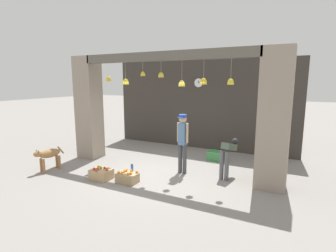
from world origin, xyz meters
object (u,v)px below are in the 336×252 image
object	(u,v)px
dog	(49,155)
fruit_crate_apples	(101,174)
fruit_crate_oranges	(127,177)
shopkeeper	(183,139)
produce_box_green	(216,156)
worker_stooping	(228,154)
wall_clock	(199,83)
water_bottle	(132,168)

from	to	relation	value
dog	fruit_crate_apples	world-z (taller)	dog
dog	fruit_crate_oranges	bearing A→B (deg)	107.78
shopkeeper	produce_box_green	world-z (taller)	shopkeeper
shopkeeper	worker_stooping	xyz separation A→B (m)	(1.20, 0.22, -0.31)
dog	fruit_crate_apples	size ratio (longest dim) A/B	1.72
dog	wall_clock	xyz separation A→B (m)	(2.83, 4.34, 1.99)
water_bottle	wall_clock	xyz separation A→B (m)	(0.66, 3.37, 2.34)
produce_box_green	wall_clock	xyz separation A→B (m)	(-1.09, 1.22, 2.30)
produce_box_green	wall_clock	bearing A→B (deg)	131.90
produce_box_green	fruit_crate_oranges	bearing A→B (deg)	-116.97
worker_stooping	produce_box_green	xyz separation A→B (m)	(-0.72, 1.35, -0.51)
dog	produce_box_green	world-z (taller)	dog
fruit_crate_oranges	wall_clock	world-z (taller)	wall_clock
fruit_crate_oranges	fruit_crate_apples	bearing A→B (deg)	-170.90
fruit_crate_apples	water_bottle	xyz separation A→B (m)	(0.42, 0.78, -0.02)
fruit_crate_oranges	water_bottle	bearing A→B (deg)	115.84
fruit_crate_oranges	fruit_crate_apples	xyz separation A→B (m)	(-0.74, -0.12, 0.01)
fruit_crate_apples	fruit_crate_oranges	bearing A→B (deg)	9.10
water_bottle	fruit_crate_apples	bearing A→B (deg)	-118.46
fruit_crate_apples	produce_box_green	xyz separation A→B (m)	(2.18, 2.93, 0.01)
dog	fruit_crate_apples	xyz separation A→B (m)	(1.74, 0.18, -0.33)
fruit_crate_apples	water_bottle	distance (m)	0.89
fruit_crate_oranges	fruit_crate_apples	size ratio (longest dim) A/B	1.00
produce_box_green	water_bottle	world-z (taller)	produce_box_green
shopkeeper	water_bottle	world-z (taller)	shopkeeper
fruit_crate_oranges	dog	bearing A→B (deg)	-173.06
worker_stooping	water_bottle	xyz separation A→B (m)	(-2.48, -0.81, -0.54)
worker_stooping	fruit_crate_apples	bearing A→B (deg)	-140.57
water_bottle	worker_stooping	bearing A→B (deg)	18.05
dog	fruit_crate_oranges	size ratio (longest dim) A/B	1.72
dog	water_bottle	bearing A→B (deg)	124.86
produce_box_green	worker_stooping	bearing A→B (deg)	-61.77
produce_box_green	wall_clock	size ratio (longest dim) A/B	1.42
wall_clock	worker_stooping	bearing A→B (deg)	-54.70
fruit_crate_apples	water_bottle	size ratio (longest dim) A/B	2.13
worker_stooping	fruit_crate_oranges	xyz separation A→B (m)	(-2.16, -1.47, -0.53)
shopkeeper	fruit_crate_oranges	world-z (taller)	shopkeeper
wall_clock	fruit_crate_oranges	bearing A→B (deg)	-94.83
fruit_crate_oranges	wall_clock	bearing A→B (deg)	85.17
dog	fruit_crate_oranges	world-z (taller)	dog
shopkeeper	produce_box_green	xyz separation A→B (m)	(0.48, 1.57, -0.81)
wall_clock	shopkeeper	bearing A→B (deg)	-77.54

